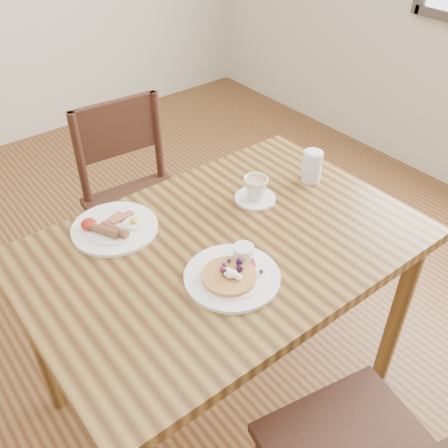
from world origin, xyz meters
The scene contains 7 objects.
ground centered at (0.00, 0.00, 0.00)m, with size 5.00×5.00×0.00m, color #4F2B16.
dining_table centered at (0.00, 0.00, 0.65)m, with size 1.20×0.80×0.75m.
chair_far centered at (0.09, 0.71, 0.49)m, with size 0.45×0.45×0.88m.
pancake_plate centered at (-0.08, -0.14, 0.76)m, with size 0.27×0.27×0.06m.
breakfast_plate centered at (-0.24, 0.26, 0.76)m, with size 0.27×0.27×0.04m.
teacup_saucer centered at (0.22, 0.11, 0.79)m, with size 0.14×0.14×0.09m.
water_glass centered at (0.46, 0.08, 0.81)m, with size 0.07×0.07×0.11m, color silver.
Camera 1 is at (-0.72, -0.91, 1.73)m, focal length 40.00 mm.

